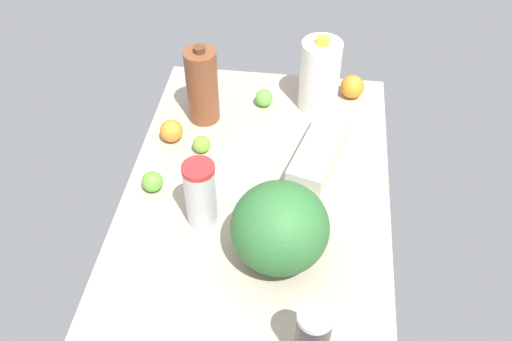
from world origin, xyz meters
TOP-DOWN VIEW (x-y plane):
  - countertop at (0.00, 0.00)cm, footprint 120.00×76.00cm
  - chocolate_milk_jug at (32.69, 21.26)cm, footprint 10.12×10.12cm
  - egg_carton at (16.16, -16.92)cm, footprint 31.01×18.22cm
  - shaker_bottle at (-48.29, -18.26)cm, footprint 7.64×7.64cm
  - tumbler_cup at (-10.79, 13.32)cm, footprint 8.61×8.61cm
  - watermelon at (-20.44, -8.51)cm, footprint 24.61×24.61cm
  - milk_jug at (43.81, -15.22)cm, footprint 12.98×12.98cm
  - orange_by_jug at (20.51, 29.29)cm, footprint 7.12×7.12cm
  - lime_near_front at (16.54, 18.96)cm, footprint 5.45×5.45cm
  - orange_beside_bowl at (50.25, -26.63)cm, footprint 7.94×7.94cm
  - lime_far_back at (-1.25, 29.76)cm, footprint 6.08×6.08cm
  - lime_loose at (41.67, 2.59)cm, footprint 5.91×5.91cm

SIDE VIEW (x-z plane):
  - countertop at x=0.00cm, z-range 0.00..3.00cm
  - lime_near_front at x=16.54cm, z-range 3.00..8.45cm
  - lime_loose at x=41.67cm, z-range 3.00..8.91cm
  - lime_far_back at x=-1.25cm, z-range 3.00..9.08cm
  - egg_carton at x=16.16cm, z-range 3.00..9.65cm
  - orange_by_jug at x=20.51cm, z-range 3.00..10.12cm
  - orange_beside_bowl at x=50.25cm, z-range 3.00..10.94cm
  - shaker_bottle at x=-48.29cm, z-range 3.04..22.01cm
  - tumbler_cup at x=-10.79cm, z-range 3.04..23.39cm
  - watermelon at x=-20.44cm, z-range 3.00..25.76cm
  - milk_jug at x=43.81cm, z-range 2.22..28.12cm
  - chocolate_milk_jug at x=32.69cm, z-range 2.22..29.18cm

